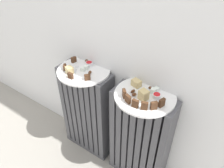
{
  "coord_description": "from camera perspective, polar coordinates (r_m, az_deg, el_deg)",
  "views": [
    {
      "loc": [
        0.53,
        -0.5,
        1.37
      ],
      "look_at": [
        0.0,
        0.28,
        0.65
      ],
      "focal_mm": 34.99,
      "sensor_mm": 36.0,
      "label": 1
    }
  ],
  "objects": [
    {
      "name": "marble_cake_slice_right_1",
      "position": [
        1.13,
        6.36,
        0.24
      ],
      "size": [
        0.05,
        0.05,
        0.04
      ],
      "primitive_type": "cube",
      "rotation": [
        0.0,
        0.0,
        -0.28
      ],
      "color": "tan",
      "rests_on": "plate_right"
    },
    {
      "name": "dark_cake_slice_right_3",
      "position": [
        1.0,
        8.45,
        -5.67
      ],
      "size": [
        0.03,
        0.03,
        0.04
      ],
      "primitive_type": "cube",
      "rotation": [
        0.0,
        0.0,
        0.43
      ],
      "color": "#472B19",
      "rests_on": "plate_right"
    },
    {
      "name": "plate_left",
      "position": [
        1.28,
        -7.4,
        3.56
      ],
      "size": [
        0.31,
        0.31,
        0.01
      ],
      "primitive_type": "cylinder",
      "color": "white",
      "rests_on": "radiator_left"
    },
    {
      "name": "medjool_date_right_1",
      "position": [
        1.08,
        5.81,
        -2.74
      ],
      "size": [
        0.03,
        0.03,
        0.02
      ],
      "primitive_type": "ellipsoid",
      "rotation": [
        0.0,
        0.0,
        0.83
      ],
      "color": "#4C2814",
      "rests_on": "plate_right"
    },
    {
      "name": "marble_cake_slice_left_0",
      "position": [
        1.25,
        -11.08,
        3.61
      ],
      "size": [
        0.05,
        0.05,
        0.04
      ],
      "primitive_type": "cube",
      "rotation": [
        0.0,
        0.0,
        -0.3
      ],
      "color": "tan",
      "rests_on": "plate_left"
    },
    {
      "name": "dark_cake_slice_right_5",
      "position": [
        1.03,
        12.88,
        -4.82
      ],
      "size": [
        0.02,
        0.03,
        0.04
      ],
      "primitive_type": "cube",
      "rotation": [
        0.0,
        0.0,
        1.25
      ],
      "color": "#472B19",
      "rests_on": "plate_right"
    },
    {
      "name": "turkish_delight_left_1",
      "position": [
        1.26,
        -7.73,
        3.86
      ],
      "size": [
        0.03,
        0.03,
        0.02
      ],
      "primitive_type": "cube",
      "rotation": [
        0.0,
        0.0,
        0.34
      ],
      "color": "white",
      "rests_on": "plate_left"
    },
    {
      "name": "radiator_right",
      "position": [
        1.34,
        7.25,
        -14.17
      ],
      "size": [
        0.35,
        0.14,
        0.66
      ],
      "color": "#47474C",
      "rests_on": "ground_plane"
    },
    {
      "name": "dark_cake_slice_right_0",
      "position": [
        1.06,
        3.21,
        -2.51
      ],
      "size": [
        0.03,
        0.03,
        0.04
      ],
      "primitive_type": "cube",
      "rotation": [
        0.0,
        0.0,
        -0.8
      ],
      "color": "#472B19",
      "rests_on": "plate_right"
    },
    {
      "name": "dark_cake_slice_right_4",
      "position": [
        1.01,
        10.89,
        -5.57
      ],
      "size": [
        0.03,
        0.03,
        0.04
      ],
      "primitive_type": "cube",
      "rotation": [
        0.0,
        0.0,
        0.84
      ],
      "color": "#472B19",
      "rests_on": "plate_right"
    },
    {
      "name": "dark_cake_slice_left_0",
      "position": [
        1.35,
        -9.98,
        6.29
      ],
      "size": [
        0.02,
        0.03,
        0.03
      ],
      "primitive_type": "cube",
      "rotation": [
        0.0,
        0.0,
        -1.85
      ],
      "color": "#472B19",
      "rests_on": "plate_left"
    },
    {
      "name": "dark_cake_slice_left_3",
      "position": [
        1.18,
        -6.46,
        1.77
      ],
      "size": [
        0.03,
        0.03,
        0.03
      ],
      "primitive_type": "cube",
      "rotation": [
        0.0,
        0.0,
        0.91
      ],
      "color": "#472B19",
      "rests_on": "plate_left"
    },
    {
      "name": "turkish_delight_left_0",
      "position": [
        1.27,
        -6.77,
        4.29
      ],
      "size": [
        0.03,
        0.03,
        0.02
      ],
      "primitive_type": "cube",
      "rotation": [
        0.0,
        0.0,
        0.21
      ],
      "color": "white",
      "rests_on": "plate_left"
    },
    {
      "name": "plate_right",
      "position": [
        1.1,
        8.61,
        -2.97
      ],
      "size": [
        0.31,
        0.31,
        0.01
      ],
      "primitive_type": "cylinder",
      "color": "white",
      "rests_on": "radiator_right"
    },
    {
      "name": "fork",
      "position": [
        1.27,
        -9.44,
        3.61
      ],
      "size": [
        0.07,
        0.1,
        0.0
      ],
      "color": "silver",
      "rests_on": "plate_left"
    },
    {
      "name": "dark_cake_slice_right_2",
      "position": [
        1.01,
        6.06,
        -5.09
      ],
      "size": [
        0.03,
        0.02,
        0.04
      ],
      "primitive_type": "cube",
      "rotation": [
        0.0,
        0.0,
        0.02
      ],
      "color": "#472B19",
      "rests_on": "plate_right"
    },
    {
      "name": "turkish_delight_right_1",
      "position": [
        1.12,
        11.5,
        -1.35
      ],
      "size": [
        0.03,
        0.03,
        0.02
      ],
      "primitive_type": "cube",
      "rotation": [
        0.0,
        0.0,
        1.34
      ],
      "color": "white",
      "rests_on": "plate_right"
    },
    {
      "name": "radiator_left",
      "position": [
        1.49,
        -6.37,
        -7.4
      ],
      "size": [
        0.35,
        0.14,
        0.66
      ],
      "color": "#47474C",
      "rests_on": "ground_plane"
    },
    {
      "name": "medjool_date_right_0",
      "position": [
        1.13,
        10.04,
        -0.96
      ],
      "size": [
        0.03,
        0.02,
        0.01
      ],
      "primitive_type": "ellipsoid",
      "rotation": [
        0.0,
        0.0,
        0.52
      ],
      "color": "#4C2814",
      "rests_on": "plate_right"
    },
    {
      "name": "medjool_date_right_2",
      "position": [
        1.1,
        5.48,
        -1.87
      ],
      "size": [
        0.02,
        0.03,
        0.01
      ],
      "primitive_type": "ellipsoid",
      "rotation": [
        0.0,
        0.0,
        1.32
      ],
      "color": "#4C2814",
      "rests_on": "plate_right"
    },
    {
      "name": "turkish_delight_right_0",
      "position": [
        1.1,
        10.72,
        -1.77
      ],
      "size": [
        0.03,
        0.03,
        0.03
      ],
      "primitive_type": "cube",
      "rotation": [
        0.0,
        0.0,
        0.2
      ],
      "color": "white",
      "rests_on": "plate_right"
    },
    {
      "name": "dark_cake_slice_right_1",
      "position": [
        1.03,
        4.2,
        -3.95
      ],
      "size": [
        0.03,
        0.03,
        0.04
      ],
      "primitive_type": "cube",
      "rotation": [
        0.0,
        0.0,
        -0.39
      ],
      "color": "#472B19",
      "rests_on": "plate_right"
    },
    {
      "name": "jam_bowl_left",
      "position": [
        1.3,
        -5.99,
        5.3
      ],
      "size": [
        0.04,
        0.04,
        0.02
      ],
      "color": "white",
      "rests_on": "plate_left"
    },
    {
      "name": "medjool_date_left_1",
      "position": [
        1.34,
        -6.56,
        6.08
      ],
      "size": [
        0.03,
        0.03,
        0.02
      ],
      "primitive_type": "ellipsoid",
      "rotation": [
        0.0,
        0.0,
        0.73
      ],
      "color": "#4C2814",
      "rests_on": "plate_left"
    },
    {
      "name": "dark_cake_slice_left_2",
      "position": [
        1.2,
        -10.81,
        2.15
      ],
      "size": [
        0.03,
        0.02,
        0.03
      ],
      "primitive_type": "cube",
      "rotation": [
        0.0,
        0.0,
        -0.01
      ],
      "color": "#472B19",
      "rests_on": "plate_left"
    },
    {
      "name": "medjool_date_left_0",
      "position": [
        1.23,
        -5.81,
        3.04
      ],
      "size": [
        0.02,
        0.03,
        0.02
      ],
      "primitive_type": "ellipsoid",
      "rotation": [
        0.0,
        0.0,
        1.78
      ],
      "color": "#4C2814",
      "rests_on": "plate_left"
    },
    {
      "name": "dark_cake_slice_left_1",
      "position": [
        1.28,
        -12.23,
        4.27
      ],
      "size": [
        0.03,
        0.03,
        0.03
      ],
      "primitive_type": "cube",
      "rotation": [
        0.0,
        0.0,
        -0.93
      ],
      "color": "#472B19",
      "rests_on": "plate_left"
    },
    {
      "name": "jam_bowl_right",
      "position": [
        1.08,
        11.57,
        -3.02
      ],
      "size": [
        0.04,
        0.04,
        0.02
      ],
      "color": "white",
      "rests_on": "plate_right"
    },
    {
      "name": "marble_cake_slice_right_0",
      "position": [
        1.05,
        8.24,
        -2.86
      ],
      "size": [
        0.05,
        0.05,
        0.05
      ],
      "primitive_type": "cube",
      "rotation": [
        0.0,
        0.0,
        -0.33
      ],
      "color": "tan",
      "rests_on": "plate_right"
    }
  ]
}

